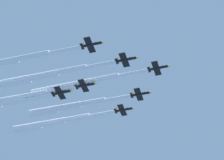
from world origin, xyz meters
name	(u,v)px	position (x,y,z in m)	size (l,w,h in m)	color
jet_lead	(74,85)	(16.62, -5.93, 168.58)	(61.25, 24.72, 3.87)	black
jet_port_inner	(67,107)	(20.21, -18.87, 165.88)	(56.43, 21.88, 3.83)	black
jet_starboard_inner	(42,76)	(29.95, 3.21, 165.78)	(60.17, 23.29, 3.75)	black
jet_port_mid	(51,123)	(29.17, -34.94, 167.85)	(59.87, 23.80, 3.82)	black
jet_starboard_mid	(0,63)	(46.22, 10.71, 166.16)	(63.64, 24.47, 3.84)	black
jet_port_outer	(4,100)	(48.54, -15.43, 166.47)	(62.47, 24.14, 3.78)	black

